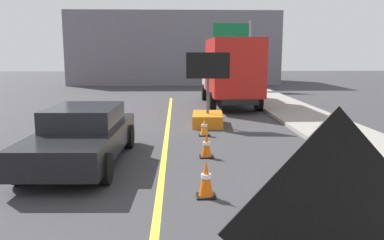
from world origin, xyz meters
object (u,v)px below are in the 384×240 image
(highway_guide_sign, at_px, (239,43))
(traffic_cone_far_lane, at_px, (207,145))
(traffic_cone_curbside, at_px, (204,127))
(arrow_board_trailer, at_px, (208,113))
(pickup_car, at_px, (83,135))
(box_truck, at_px, (230,70))
(roadwork_sign, at_px, (330,228))
(traffic_cone_mid_lane, at_px, (206,179))

(highway_guide_sign, bearing_deg, traffic_cone_far_lane, -101.30)
(traffic_cone_far_lane, xyz_separation_m, traffic_cone_curbside, (0.13, 2.71, -0.03))
(arrow_board_trailer, distance_m, pickup_car, 6.05)
(box_truck, relative_size, highway_guide_sign, 1.39)
(pickup_car, distance_m, highway_guide_sign, 20.73)
(box_truck, height_order, traffic_cone_far_lane, box_truck)
(arrow_board_trailer, relative_size, box_truck, 0.39)
(arrow_board_trailer, height_order, traffic_cone_far_lane, arrow_board_trailer)
(box_truck, bearing_deg, highway_guide_sign, 78.40)
(pickup_car, distance_m, traffic_cone_far_lane, 3.11)
(roadwork_sign, distance_m, highway_guide_sign, 26.63)
(traffic_cone_mid_lane, bearing_deg, roadwork_sign, -83.38)
(box_truck, height_order, traffic_cone_curbside, box_truck)
(arrow_board_trailer, xyz_separation_m, traffic_cone_mid_lane, (-0.61, -7.42, -0.13))
(roadwork_sign, xyz_separation_m, pickup_car, (-3.36, 6.95, -0.77))
(roadwork_sign, distance_m, arrow_board_trailer, 11.95)
(box_truck, distance_m, traffic_cone_far_lane, 10.33)
(roadwork_sign, xyz_separation_m, arrow_board_trailer, (0.09, 11.91, -0.99))
(pickup_car, relative_size, traffic_cone_curbside, 8.22)
(arrow_board_trailer, relative_size, traffic_cone_curbside, 4.58)
(pickup_car, height_order, traffic_cone_mid_lane, pickup_car)
(box_truck, distance_m, highway_guide_sign, 9.28)
(roadwork_sign, distance_m, traffic_cone_curbside, 10.11)
(pickup_car, xyz_separation_m, traffic_cone_mid_lane, (2.84, -2.46, -0.34))
(pickup_car, height_order, traffic_cone_curbside, pickup_car)
(traffic_cone_mid_lane, xyz_separation_m, traffic_cone_curbside, (0.36, 5.55, -0.06))
(roadwork_sign, xyz_separation_m, traffic_cone_far_lane, (-0.30, 7.34, -1.16))
(roadwork_sign, xyz_separation_m, traffic_cone_curbside, (-0.16, 10.04, -1.18))
(roadwork_sign, bearing_deg, traffic_cone_curbside, 90.94)
(box_truck, xyz_separation_m, traffic_cone_mid_lane, (-2.18, -12.87, -1.46))
(highway_guide_sign, height_order, traffic_cone_far_lane, highway_guide_sign)
(roadwork_sign, distance_m, pickup_car, 7.76)
(box_truck, xyz_separation_m, traffic_cone_curbside, (-1.82, -7.32, -1.52))
(roadwork_sign, height_order, traffic_cone_far_lane, roadwork_sign)
(pickup_car, bearing_deg, traffic_cone_far_lane, 7.16)
(roadwork_sign, relative_size, box_truck, 0.34)
(roadwork_sign, bearing_deg, pickup_car, 115.80)
(pickup_car, height_order, highway_guide_sign, highway_guide_sign)
(traffic_cone_far_lane, bearing_deg, box_truck, 78.96)
(box_truck, bearing_deg, traffic_cone_mid_lane, -99.61)
(arrow_board_trailer, bearing_deg, highway_guide_sign, 76.70)
(traffic_cone_far_lane, bearing_deg, highway_guide_sign, 78.70)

